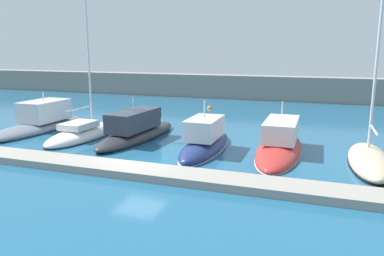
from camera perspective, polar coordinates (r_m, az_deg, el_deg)
The scene contains 10 objects.
ground_plane at distance 21.28m, azimuth -7.98°, elevation -5.47°, with size 120.00×120.00×0.00m, color #1E567A.
dock_pier at distance 19.94m, azimuth -10.03°, elevation -6.13°, with size 30.70×1.89×0.40m, color gray.
breakwater_seawall at distance 49.19m, azimuth 8.37°, elevation 6.07°, with size 108.00×2.45×2.95m, color gray.
motorboat_slate_nearest at distance 32.36m, azimuth -21.86°, elevation 0.91°, with size 3.20×10.48×3.15m.
sailboat_white_second at distance 28.61m, azimuth -15.82°, elevation -0.79°, with size 2.86×8.09×12.63m.
motorboat_charcoal_third at distance 27.10m, azimuth -8.27°, elevation -0.30°, with size 3.05×9.63×3.28m.
motorboat_navy_fourth at distance 23.99m, azimuth 1.99°, elevation -2.09°, with size 2.34×7.99×3.62m.
motorboat_red_fifth at distance 24.21m, azimuth 13.00°, elevation -2.43°, with size 2.76×9.50×3.52m.
sailboat_sand_sixth at distance 23.08m, azimuth 25.03°, elevation -4.28°, with size 2.31×7.34×12.89m.
mooring_buoy_orange at distance 40.81m, azimuth 2.66°, elevation 2.94°, with size 0.57×0.57×0.57m, color orange.
Camera 1 is at (9.51, -17.98, 6.27)m, focal length 35.62 mm.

